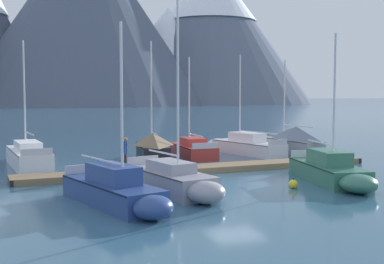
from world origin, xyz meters
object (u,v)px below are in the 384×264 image
(sailboat_end_of_dock, at_px, (243,145))
(person_on_dock, at_px, (125,151))
(sailboat_nearest_berth, at_px, (27,155))
(sailboat_outer_slip, at_px, (332,171))
(sailboat_far_berth, at_px, (191,149))
(sailboat_mid_dock_starboard, at_px, (152,147))
(mooring_buoy_channel_marker, at_px, (293,184))
(sailboat_second_berth, at_px, (116,191))
(sailboat_mid_dock_port, at_px, (175,180))
(sailboat_last_slip, at_px, (290,140))

(sailboat_end_of_dock, bearing_deg, person_on_dock, -146.19)
(sailboat_nearest_berth, xyz_separation_m, sailboat_outer_slip, (13.41, -10.80, -0.05))
(sailboat_far_berth, bearing_deg, sailboat_end_of_dock, 3.69)
(sailboat_mid_dock_starboard, bearing_deg, person_on_dock, -118.86)
(sailboat_nearest_berth, distance_m, sailboat_end_of_dock, 14.63)
(mooring_buoy_channel_marker, bearing_deg, sailboat_second_berth, -173.76)
(sailboat_second_berth, bearing_deg, sailboat_nearest_berth, 102.68)
(sailboat_mid_dock_port, relative_size, sailboat_last_slip, 1.27)
(sailboat_second_berth, xyz_separation_m, sailboat_mid_dock_port, (2.81, 1.57, -0.02))
(person_on_dock, bearing_deg, sailboat_second_berth, -105.12)
(sailboat_outer_slip, distance_m, sailboat_last_slip, 12.12)
(sailboat_outer_slip, bearing_deg, sailboat_second_berth, -171.93)
(sailboat_last_slip, bearing_deg, person_on_dock, -156.60)
(sailboat_far_berth, height_order, mooring_buoy_channel_marker, sailboat_far_berth)
(sailboat_far_berth, relative_size, sailboat_outer_slip, 0.95)
(sailboat_second_berth, xyz_separation_m, mooring_buoy_channel_marker, (8.15, 0.89, -0.40))
(sailboat_nearest_berth, height_order, sailboat_mid_dock_port, sailboat_mid_dock_port)
(sailboat_nearest_berth, bearing_deg, sailboat_last_slip, 1.50)
(sailboat_last_slip, bearing_deg, sailboat_end_of_dock, 164.36)
(sailboat_nearest_berth, xyz_separation_m, sailboat_last_slip, (17.85, 0.47, 0.28))
(sailboat_mid_dock_port, distance_m, mooring_buoy_channel_marker, 5.40)
(mooring_buoy_channel_marker, bearing_deg, sailboat_last_slip, 59.76)
(sailboat_mid_dock_starboard, bearing_deg, sailboat_nearest_berth, 179.46)
(sailboat_mid_dock_port, height_order, sailboat_last_slip, sailboat_mid_dock_port)
(sailboat_last_slip, bearing_deg, sailboat_nearest_berth, -178.50)
(sailboat_nearest_berth, relative_size, sailboat_outer_slip, 1.06)
(sailboat_last_slip, bearing_deg, sailboat_mid_dock_port, -137.60)
(sailboat_mid_dock_starboard, distance_m, sailboat_end_of_dock, 7.19)
(sailboat_nearest_berth, distance_m, sailboat_far_berth, 10.63)
(sailboat_last_slip, height_order, mooring_buoy_channel_marker, sailboat_last_slip)
(sailboat_outer_slip, relative_size, sailboat_last_slip, 1.03)
(mooring_buoy_channel_marker, bearing_deg, person_on_dock, 135.20)
(sailboat_mid_dock_port, distance_m, sailboat_end_of_dock, 15.09)
(sailboat_mid_dock_port, relative_size, mooring_buoy_channel_marker, 17.94)
(sailboat_far_berth, distance_m, sailboat_end_of_dock, 4.00)
(sailboat_end_of_dock, relative_size, sailboat_last_slip, 1.10)
(sailboat_far_berth, bearing_deg, sailboat_nearest_berth, -173.90)
(sailboat_mid_dock_starboard, bearing_deg, sailboat_far_berth, 21.50)
(sailboat_nearest_berth, distance_m, mooring_buoy_channel_marker, 15.80)
(sailboat_second_berth, relative_size, sailboat_far_berth, 1.02)
(sailboat_mid_dock_starboard, relative_size, sailboat_far_berth, 1.12)
(sailboat_mid_dock_port, bearing_deg, person_on_dock, 99.23)
(sailboat_end_of_dock, bearing_deg, sailboat_second_berth, -130.72)
(sailboat_mid_dock_starboard, relative_size, sailboat_end_of_dock, 1.00)
(sailboat_second_berth, height_order, sailboat_outer_slip, sailboat_outer_slip)
(sailboat_mid_dock_starboard, height_order, sailboat_last_slip, sailboat_mid_dock_starboard)
(sailboat_nearest_berth, bearing_deg, sailboat_mid_dock_starboard, -0.54)
(sailboat_far_berth, relative_size, mooring_buoy_channel_marker, 13.83)
(sailboat_mid_dock_port, height_order, mooring_buoy_channel_marker, sailboat_mid_dock_port)
(person_on_dock, bearing_deg, sailboat_mid_dock_port, -80.77)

